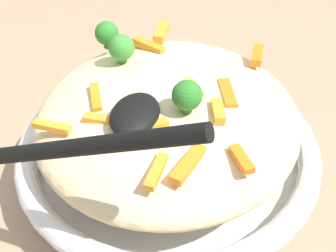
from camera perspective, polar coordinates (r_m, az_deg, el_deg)
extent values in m
plane|color=#9E7F60|center=(0.47, 0.00, -5.84)|extent=(2.40, 2.40, 0.00)
cylinder|color=silver|center=(0.46, 0.00, -4.71)|extent=(0.27, 0.27, 0.03)
torus|color=silver|center=(0.44, 0.00, -2.52)|extent=(0.30, 0.30, 0.02)
torus|color=black|center=(0.44, 0.00, -2.10)|extent=(0.29, 0.29, 0.00)
ellipsoid|color=beige|center=(0.42, 0.00, 1.15)|extent=(0.26, 0.24, 0.06)
cube|color=orange|center=(0.40, 7.56, 4.15)|extent=(0.04, 0.02, 0.01)
cube|color=orange|center=(0.40, -9.18, 3.64)|extent=(0.04, 0.02, 0.01)
cube|color=orange|center=(0.38, -14.59, -0.06)|extent=(0.01, 0.03, 0.01)
cube|color=orange|center=(0.38, -8.42, 0.78)|extent=(0.01, 0.03, 0.01)
cube|color=orange|center=(0.35, 9.34, -4.16)|extent=(0.03, 0.02, 0.01)
cube|color=orange|center=(0.50, -0.86, 11.90)|extent=(0.04, 0.01, 0.01)
cube|color=orange|center=(0.46, 11.27, 8.83)|extent=(0.03, 0.01, 0.01)
cube|color=orange|center=(0.47, -2.46, 10.15)|extent=(0.02, 0.04, 0.01)
cube|color=orange|center=(0.36, -1.49, -0.13)|extent=(0.02, 0.03, 0.01)
cube|color=orange|center=(0.40, 3.26, 4.85)|extent=(0.03, 0.02, 0.01)
cube|color=orange|center=(0.33, -1.51, -5.81)|extent=(0.04, 0.01, 0.01)
cube|color=orange|center=(0.34, 2.58, -4.85)|extent=(0.04, 0.02, 0.01)
cube|color=orange|center=(0.38, 6.39, 1.90)|extent=(0.03, 0.02, 0.01)
cylinder|color=#296820|center=(0.48, -7.67, 10.32)|extent=(0.01, 0.01, 0.01)
sphere|color=#2D7A28|center=(0.47, -7.80, 11.63)|extent=(0.02, 0.02, 0.02)
cylinder|color=#377928|center=(0.45, -5.86, 8.47)|extent=(0.01, 0.01, 0.01)
sphere|color=#3D8E33|center=(0.44, -5.97, 9.91)|extent=(0.03, 0.03, 0.03)
cylinder|color=#296820|center=(0.38, 2.39, 2.34)|extent=(0.01, 0.01, 0.01)
sphere|color=#2D7A28|center=(0.37, 2.44, 3.93)|extent=(0.03, 0.03, 0.03)
ellipsoid|color=black|center=(0.37, -4.24, 1.49)|extent=(0.06, 0.04, 0.02)
cylinder|color=black|center=(0.29, -10.91, -2.62)|extent=(0.02, 0.17, 0.09)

